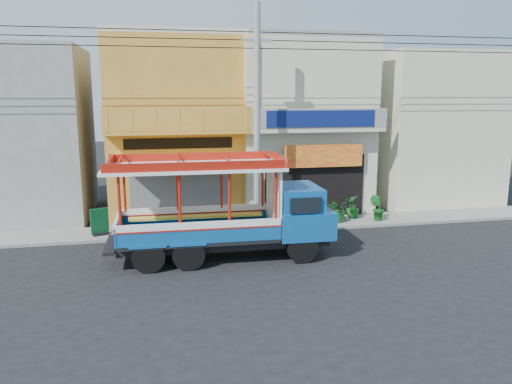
% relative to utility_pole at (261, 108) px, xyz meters
% --- Properties ---
extents(ground, '(90.00, 90.00, 0.00)m').
position_rel_utility_pole_xyz_m(ground, '(0.85, -3.30, -5.03)').
color(ground, black).
rests_on(ground, ground).
extents(sidewalk, '(30.00, 2.00, 0.12)m').
position_rel_utility_pole_xyz_m(sidewalk, '(0.85, 0.70, -4.97)').
color(sidewalk, slate).
rests_on(sidewalk, ground).
extents(shophouse_left, '(6.00, 7.50, 8.24)m').
position_rel_utility_pole_xyz_m(shophouse_left, '(-3.15, 4.66, -0.92)').
color(shophouse_left, '#C9832C').
rests_on(shophouse_left, ground).
extents(shophouse_right, '(6.00, 6.75, 8.24)m').
position_rel_utility_pole_xyz_m(shophouse_right, '(2.85, 4.66, -0.93)').
color(shophouse_right, beige).
rests_on(shophouse_right, ground).
extents(party_pilaster, '(0.35, 0.30, 8.00)m').
position_rel_utility_pole_xyz_m(party_pilaster, '(-0.15, 1.55, -1.03)').
color(party_pilaster, beige).
rests_on(party_pilaster, ground).
extents(filler_building_left, '(6.00, 6.00, 7.60)m').
position_rel_utility_pole_xyz_m(filler_building_left, '(-10.15, 4.70, -1.23)').
color(filler_building_left, gray).
rests_on(filler_building_left, ground).
extents(filler_building_right, '(6.00, 6.00, 7.60)m').
position_rel_utility_pole_xyz_m(filler_building_right, '(9.85, 4.70, -1.23)').
color(filler_building_right, beige).
rests_on(filler_building_right, ground).
extents(utility_pole, '(28.00, 0.26, 9.00)m').
position_rel_utility_pole_xyz_m(utility_pole, '(0.00, 0.00, 0.00)').
color(utility_pole, gray).
rests_on(utility_pole, ground).
extents(songthaew_truck, '(7.63, 2.68, 3.54)m').
position_rel_utility_pole_xyz_m(songthaew_truck, '(-1.41, -2.96, -3.32)').
color(songthaew_truck, black).
rests_on(songthaew_truck, ground).
extents(green_sign, '(0.68, 0.53, 1.07)m').
position_rel_utility_pole_xyz_m(green_sign, '(-6.38, 0.41, -4.46)').
color(green_sign, black).
rests_on(green_sign, sidewalk).
extents(potted_plant_a, '(1.25, 1.17, 1.12)m').
position_rel_utility_pole_xyz_m(potted_plant_a, '(3.53, 0.46, -4.35)').
color(potted_plant_a, '#164E1B').
rests_on(potted_plant_a, sidewalk).
extents(potted_plant_b, '(0.79, 0.74, 1.12)m').
position_rel_utility_pole_xyz_m(potted_plant_b, '(5.30, 0.37, -4.35)').
color(potted_plant_b, '#164E1B').
rests_on(potted_plant_b, sidewalk).
extents(potted_plant_c, '(0.75, 0.75, 1.03)m').
position_rel_utility_pole_xyz_m(potted_plant_c, '(4.43, 1.00, -4.40)').
color(potted_plant_c, '#164E1B').
rests_on(potted_plant_c, sidewalk).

